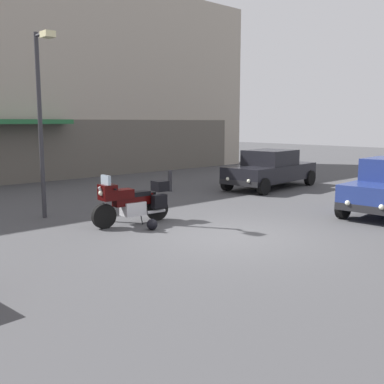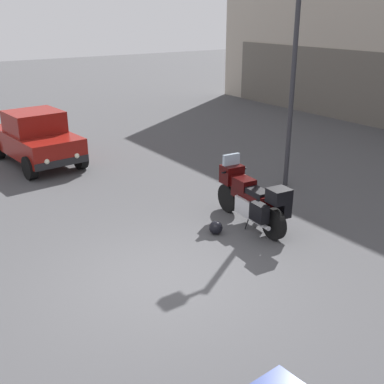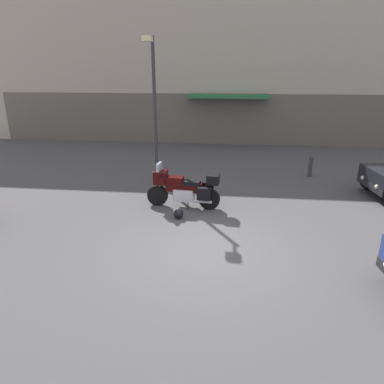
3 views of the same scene
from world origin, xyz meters
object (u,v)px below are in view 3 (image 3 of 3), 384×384
object	(u,v)px
motorcycle	(184,188)
helmet	(179,214)
streetlamp_curbside	(154,99)
bollard_curbside	(310,165)

from	to	relation	value
motorcycle	helmet	size ratio (longest dim) A/B	8.09
streetlamp_curbside	bollard_curbside	distance (m)	6.60
helmet	streetlamp_curbside	world-z (taller)	streetlamp_curbside
helmet	streetlamp_curbside	size ratio (longest dim) A/B	0.06
helmet	streetlamp_curbside	bearing A→B (deg)	112.84
streetlamp_curbside	bollard_curbside	size ratio (longest dim) A/B	5.98
streetlamp_curbside	bollard_curbside	xyz separation A→B (m)	(5.85, 1.59, -2.61)
motorcycle	streetlamp_curbside	distance (m)	3.59
streetlamp_curbside	bollard_curbside	bearing A→B (deg)	15.21
motorcycle	bollard_curbside	bearing A→B (deg)	-134.72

